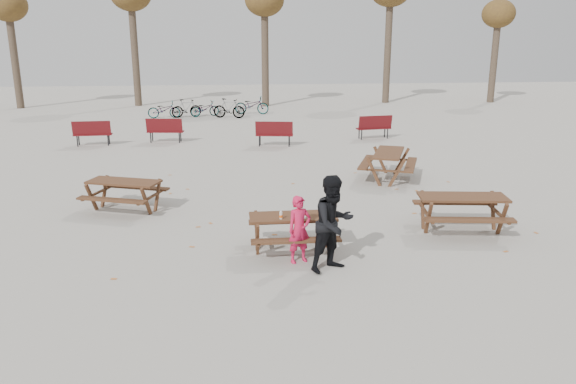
{
  "coord_description": "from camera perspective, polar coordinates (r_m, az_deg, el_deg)",
  "views": [
    {
      "loc": [
        -1.23,
        -10.96,
        4.4
      ],
      "look_at": [
        0.0,
        1.0,
        1.0
      ],
      "focal_mm": 35.0,
      "sensor_mm": 36.0,
      "label": 1
    }
  ],
  "objects": [
    {
      "name": "picnic_table_north",
      "position": [
        14.98,
        -16.25,
        -0.37
      ],
      "size": [
        2.22,
        2.01,
        0.79
      ],
      "primitive_type": null,
      "rotation": [
        0.0,
        0.0,
        -0.35
      ],
      "color": "#371F14",
      "rests_on": "ground"
    },
    {
      "name": "park_bench_row",
      "position": [
        23.56,
        -6.08,
        6.21
      ],
      "size": [
        13.34,
        1.96,
        1.03
      ],
      "color": "maroon",
      "rests_on": "ground"
    },
    {
      "name": "main_picnic_table",
      "position": [
        11.67,
        0.5,
        -3.28
      ],
      "size": [
        1.8,
        1.45,
        0.78
      ],
      "color": "#371F14",
      "rests_on": "ground"
    },
    {
      "name": "ground",
      "position": [
        11.88,
        0.5,
        -5.96
      ],
      "size": [
        80.0,
        80.0,
        0.0
      ],
      "primitive_type": "plane",
      "color": "gray",
      "rests_on": "ground"
    },
    {
      "name": "picnic_table_far",
      "position": [
        17.75,
        10.14,
        2.65
      ],
      "size": [
        2.27,
        2.5,
        0.88
      ],
      "primitive_type": null,
      "rotation": [
        0.0,
        0.0,
        1.2
      ],
      "color": "#371F14",
      "rests_on": "ground"
    },
    {
      "name": "adult",
      "position": [
        10.67,
        4.65,
        -3.21
      ],
      "size": [
        1.15,
        1.07,
        1.88
      ],
      "primitive_type": "imported",
      "rotation": [
        0.0,
        0.0,
        0.53
      ],
      "color": "black",
      "rests_on": "ground"
    },
    {
      "name": "picnic_table_east",
      "position": [
        13.47,
        17.2,
        -2.12
      ],
      "size": [
        2.16,
        1.83,
        0.85
      ],
      "primitive_type": null,
      "rotation": [
        0.0,
        0.0,
        -0.13
      ],
      "color": "#371F14",
      "rests_on": "ground"
    },
    {
      "name": "tree_row",
      "position": [
        36.22,
        -2.64,
        18.62
      ],
      "size": [
        32.17,
        3.52,
        8.26
      ],
      "color": "#382B21",
      "rests_on": "ground"
    },
    {
      "name": "food_tray",
      "position": [
        11.49,
        1.52,
        -2.52
      ],
      "size": [
        0.18,
        0.11,
        0.03
      ],
      "primitive_type": "cube",
      "color": "white",
      "rests_on": "main_picnic_table"
    },
    {
      "name": "fallen_leaves",
      "position": [
        14.27,
        1.38,
        -2.16
      ],
      "size": [
        11.0,
        11.0,
        0.01
      ],
      "primitive_type": null,
      "color": "#BB672C",
      "rests_on": "ground"
    },
    {
      "name": "bread_roll",
      "position": [
        11.48,
        1.52,
        -2.32
      ],
      "size": [
        0.14,
        0.06,
        0.05
      ],
      "primitive_type": "ellipsoid",
      "color": "tan",
      "rests_on": "food_tray"
    },
    {
      "name": "bicycle_row",
      "position": [
        31.38,
        -7.76,
        8.48
      ],
      "size": [
        6.64,
        2.42,
        1.05
      ],
      "color": "black",
      "rests_on": "ground"
    },
    {
      "name": "soda_bottle",
      "position": [
        11.38,
        -0.72,
        -2.41
      ],
      "size": [
        0.07,
        0.07,
        0.17
      ],
      "color": "silver",
      "rests_on": "main_picnic_table"
    },
    {
      "name": "child",
      "position": [
        11.08,
        1.17,
        -3.83
      ],
      "size": [
        0.58,
        0.48,
        1.36
      ],
      "primitive_type": "imported",
      "rotation": [
        0.0,
        0.0,
        0.36
      ],
      "color": "#D01A45",
      "rests_on": "ground"
    }
  ]
}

